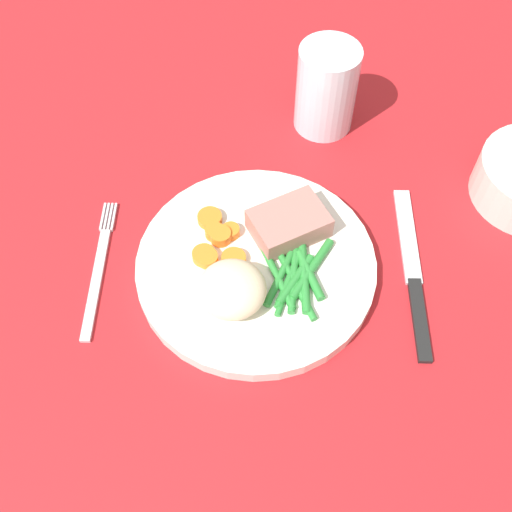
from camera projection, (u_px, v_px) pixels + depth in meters
dining_table at (270, 259)px, 64.57cm from camera, size 120.00×90.00×2.00cm
dinner_plate at (256, 266)px, 61.99cm from camera, size 24.25×24.25×1.60cm
meat_portion at (289, 223)px, 62.27cm from camera, size 9.08×8.19×2.66cm
mashed_potatoes at (232, 289)px, 57.37cm from camera, size 6.58×6.46×3.79cm
carrot_slices at (217, 241)px, 62.09cm from camera, size 5.43×7.57×1.22cm
green_beans at (296, 277)px, 59.88cm from camera, size 7.80×9.28×0.89cm
fork at (99, 268)px, 62.53cm from camera, size 1.44×16.60×0.40cm
knife at (413, 274)px, 62.17cm from camera, size 1.70×20.50×0.64cm
water_glass at (326, 94)px, 70.51cm from camera, size 6.98×6.98×10.48cm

